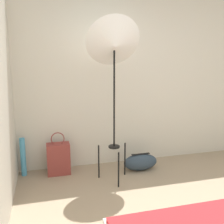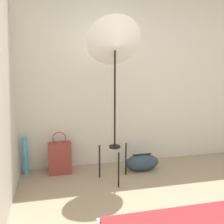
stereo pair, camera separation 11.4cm
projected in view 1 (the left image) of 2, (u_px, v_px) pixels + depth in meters
wall_back at (131, 78)px, 3.91m from camera, size 8.00×0.05×2.60m
photo_umbrella at (114, 46)px, 3.14m from camera, size 0.68×0.48×2.08m
tote_bag at (59, 159)px, 3.62m from camera, size 0.31×0.18×0.60m
duffel_bag at (140, 162)px, 3.77m from camera, size 0.50×0.24×0.24m
paper_roll at (23, 157)px, 3.56m from camera, size 0.07×0.07×0.53m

